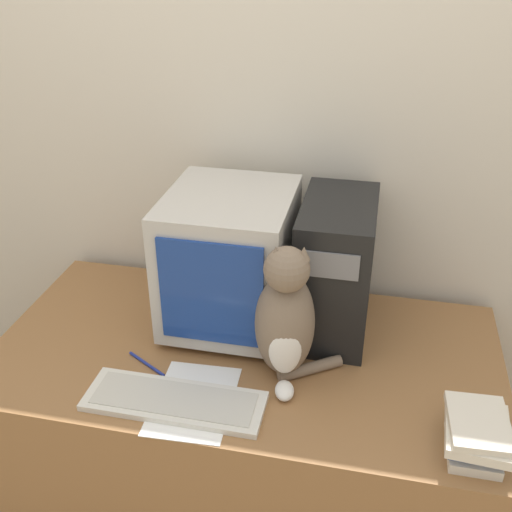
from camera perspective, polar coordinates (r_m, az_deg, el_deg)
wall_back at (r=1.99m, az=1.89°, el=11.33°), size 7.00×0.05×2.50m
desk at (r=2.08m, az=-0.94°, el=-16.84°), size 1.52×0.79×0.73m
crt_monitor at (r=1.84m, az=-2.51°, el=-0.32°), size 0.37×0.43×0.44m
computer_tower at (r=1.83m, az=7.56°, el=-1.10°), size 0.22×0.39×0.42m
keyboard at (r=1.66m, az=-7.77°, el=-13.51°), size 0.48×0.16×0.02m
cat at (r=1.65m, az=2.82°, el=-6.02°), size 0.27×0.27×0.42m
book_stack at (r=1.59m, az=20.23°, el=-15.63°), size 0.16×0.20×0.10m
pen at (r=1.80m, az=-10.37°, el=-10.07°), size 0.14×0.08×0.01m
paper_sheet at (r=1.67m, az=-5.97°, el=-13.51°), size 0.22×0.31×0.00m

